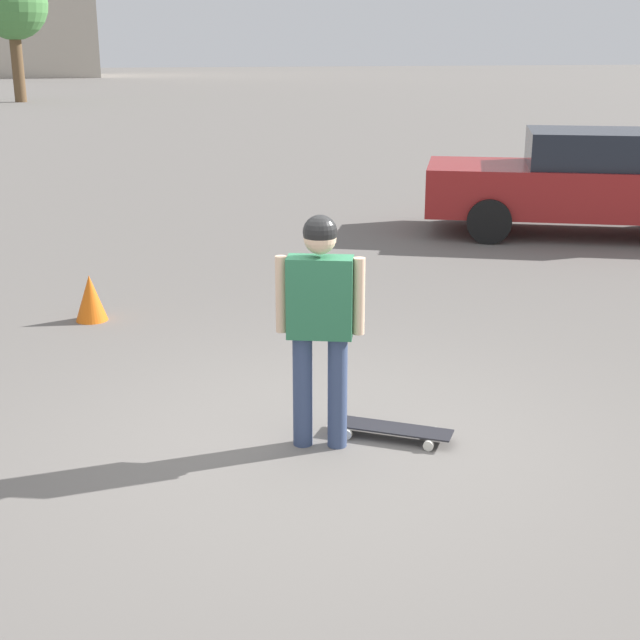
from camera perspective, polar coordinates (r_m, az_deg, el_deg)
name	(u,v)px	position (r m, az deg, el deg)	size (l,w,h in m)	color
ground_plane	(320,445)	(6.32, 0.00, -7.98)	(220.00, 220.00, 0.00)	slate
person	(320,311)	(5.97, 0.00, 0.56)	(0.57, 0.33, 1.64)	#38476B
skateboard	(391,429)	(6.42, 4.59, -6.98)	(0.84, 0.64, 0.08)	#232328
car_parked_near	(595,182)	(13.73, 17.18, 8.45)	(5.08, 3.46, 1.52)	maroon
tree_distant	(12,5)	(47.14, -19.12, 18.51)	(3.35, 3.35, 6.24)	brown
traffic_cone	(91,298)	(9.32, -14.48, 1.38)	(0.32, 0.32, 0.47)	orange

